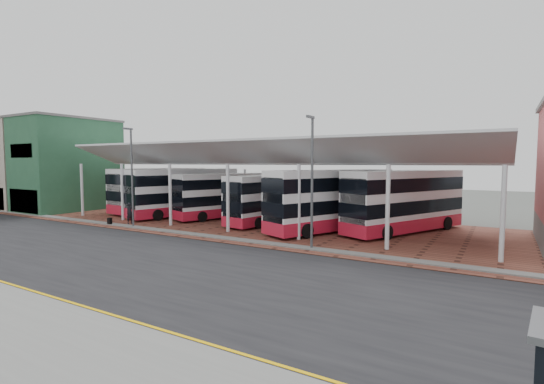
{
  "coord_description": "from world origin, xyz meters",
  "views": [
    {
      "loc": [
        12.0,
        -15.34,
        5.32
      ],
      "look_at": [
        -1.91,
        8.16,
        3.27
      ],
      "focal_mm": 26.0,
      "sensor_mm": 36.0,
      "label": 1
    }
  ],
  "objects_px": {
    "bus_0": "(160,190)",
    "bus_1": "(185,193)",
    "bus_4": "(331,201)",
    "pedestrian": "(130,213)",
    "bus_3": "(273,199)",
    "bus_2": "(226,196)",
    "bus_5": "(405,202)"
  },
  "relations": [
    {
      "from": "bus_3",
      "to": "bus_0",
      "type": "bearing_deg",
      "value": -174.46
    },
    {
      "from": "bus_2",
      "to": "bus_3",
      "type": "bearing_deg",
      "value": 13.83
    },
    {
      "from": "bus_3",
      "to": "pedestrian",
      "type": "relative_size",
      "value": 5.68
    },
    {
      "from": "bus_1",
      "to": "bus_2",
      "type": "distance_m",
      "value": 4.38
    },
    {
      "from": "bus_3",
      "to": "bus_4",
      "type": "xyz_separation_m",
      "value": [
        5.88,
        -1.17,
        0.25
      ]
    },
    {
      "from": "bus_0",
      "to": "bus_5",
      "type": "distance_m",
      "value": 25.84
    },
    {
      "from": "bus_0",
      "to": "bus_5",
      "type": "height_order",
      "value": "bus_5"
    },
    {
      "from": "bus_5",
      "to": "bus_0",
      "type": "bearing_deg",
      "value": -155.34
    },
    {
      "from": "bus_3",
      "to": "pedestrian",
      "type": "height_order",
      "value": "bus_3"
    },
    {
      "from": "bus_0",
      "to": "bus_3",
      "type": "height_order",
      "value": "bus_0"
    },
    {
      "from": "bus_1",
      "to": "bus_3",
      "type": "height_order",
      "value": "bus_1"
    },
    {
      "from": "bus_3",
      "to": "bus_5",
      "type": "distance_m",
      "value": 10.94
    },
    {
      "from": "bus_4",
      "to": "pedestrian",
      "type": "bearing_deg",
      "value": -137.17
    },
    {
      "from": "bus_0",
      "to": "bus_1",
      "type": "height_order",
      "value": "bus_0"
    },
    {
      "from": "bus_3",
      "to": "pedestrian",
      "type": "xyz_separation_m",
      "value": [
        -10.22,
        -6.87,
        -1.16
      ]
    },
    {
      "from": "bus_0",
      "to": "bus_5",
      "type": "xyz_separation_m",
      "value": [
        25.84,
        -0.0,
        0.01
      ]
    },
    {
      "from": "bus_1",
      "to": "bus_2",
      "type": "relative_size",
      "value": 1.1
    },
    {
      "from": "bus_3",
      "to": "bus_4",
      "type": "relative_size",
      "value": 0.91
    },
    {
      "from": "bus_2",
      "to": "pedestrian",
      "type": "xyz_separation_m",
      "value": [
        -4.58,
        -7.45,
        -1.18
      ]
    },
    {
      "from": "bus_3",
      "to": "bus_4",
      "type": "height_order",
      "value": "bus_4"
    },
    {
      "from": "bus_2",
      "to": "bus_3",
      "type": "distance_m",
      "value": 5.67
    },
    {
      "from": "bus_3",
      "to": "bus_5",
      "type": "bearing_deg",
      "value": 15.09
    },
    {
      "from": "bus_1",
      "to": "bus_4",
      "type": "distance_m",
      "value": 15.76
    },
    {
      "from": "bus_5",
      "to": "pedestrian",
      "type": "relative_size",
      "value": 6.2
    },
    {
      "from": "bus_4",
      "to": "pedestrian",
      "type": "xyz_separation_m",
      "value": [
        -16.1,
        -5.7,
        -1.41
      ]
    },
    {
      "from": "bus_0",
      "to": "bus_5",
      "type": "bearing_deg",
      "value": 4.73
    },
    {
      "from": "bus_2",
      "to": "pedestrian",
      "type": "relative_size",
      "value": 5.69
    },
    {
      "from": "bus_2",
      "to": "bus_3",
      "type": "xyz_separation_m",
      "value": [
        5.64,
        -0.58,
        -0.02
      ]
    },
    {
      "from": "bus_4",
      "to": "pedestrian",
      "type": "distance_m",
      "value": 17.13
    },
    {
      "from": "bus_2",
      "to": "bus_0",
      "type": "bearing_deg",
      "value": -163.24
    },
    {
      "from": "bus_4",
      "to": "pedestrian",
      "type": "height_order",
      "value": "bus_4"
    },
    {
      "from": "bus_2",
      "to": "bus_3",
      "type": "relative_size",
      "value": 1.0
    }
  ]
}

